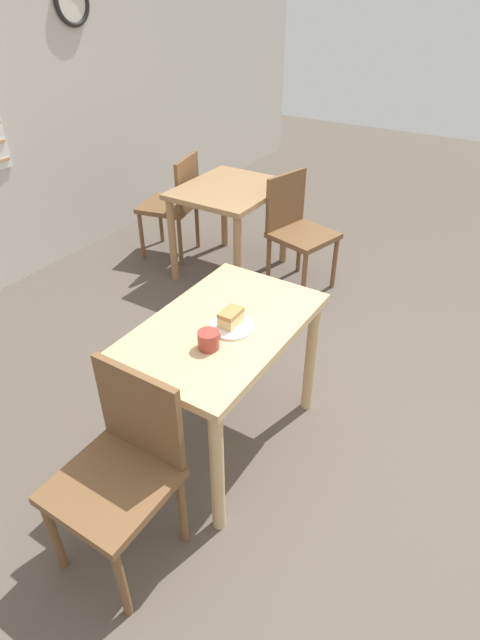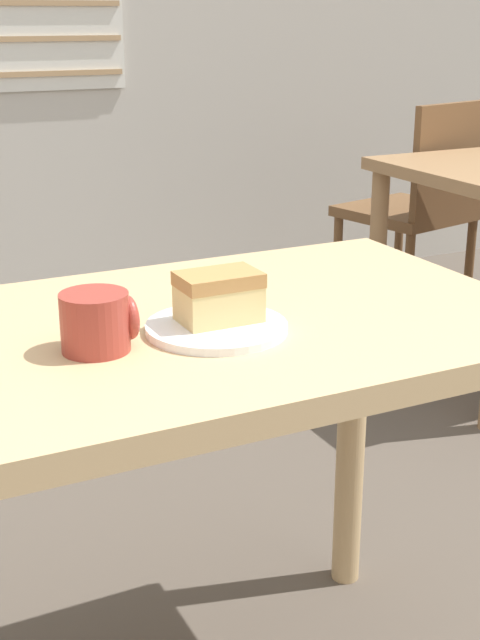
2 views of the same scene
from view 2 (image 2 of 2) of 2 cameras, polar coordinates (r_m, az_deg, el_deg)
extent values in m
cube|color=tan|center=(1.33, -2.28, -0.80)|extent=(1.00, 0.63, 0.04)
cylinder|color=tan|center=(1.89, 7.14, -7.05)|extent=(0.06, 0.06, 0.72)
cylinder|color=#9E754C|center=(3.14, 8.74, 3.27)|extent=(0.06, 0.06, 0.69)
cube|color=brown|center=(3.57, 10.58, 6.80)|extent=(0.51, 0.51, 0.04)
cylinder|color=brown|center=(3.88, 10.08, 4.24)|extent=(0.04, 0.04, 0.43)
cylinder|color=brown|center=(3.61, 6.23, 3.34)|extent=(0.04, 0.04, 0.43)
cylinder|color=brown|center=(3.66, 14.43, 3.03)|extent=(0.04, 0.04, 0.43)
cylinder|color=brown|center=(3.38, 10.67, 1.99)|extent=(0.04, 0.04, 0.43)
cube|color=brown|center=(3.41, 13.39, 9.91)|extent=(0.40, 0.12, 0.41)
cylinder|color=white|center=(1.27, -1.52, -0.48)|extent=(0.20, 0.20, 0.01)
cube|color=#E0C67F|center=(1.27, -1.36, 1.06)|extent=(0.11, 0.07, 0.05)
cube|color=#B27F47|center=(1.26, -1.38, 2.62)|extent=(0.12, 0.08, 0.02)
cylinder|color=#9E382D|center=(1.20, -9.27, -0.14)|extent=(0.09, 0.09, 0.08)
torus|color=#9E382D|center=(1.21, -7.18, 0.18)|extent=(0.02, 0.06, 0.06)
camera|label=1|loc=(1.37, -124.49, 30.70)|focal=28.00mm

